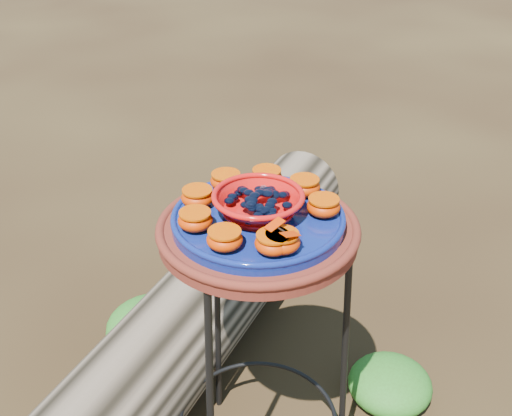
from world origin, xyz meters
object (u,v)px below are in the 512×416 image
red_bowl (258,205)px  driftwood_log (210,298)px  terracotta_saucer (258,232)px  cobalt_plate (258,220)px  plant_stand (258,361)px

red_bowl → driftwood_log: (0.12, 0.50, -0.63)m
red_bowl → terracotta_saucer: bearing=0.0°
cobalt_plate → driftwood_log: (0.12, 0.50, -0.59)m
terracotta_saucer → red_bowl: size_ratio=2.33×
terracotta_saucer → driftwood_log: (0.12, 0.50, -0.56)m
cobalt_plate → red_bowl: size_ratio=2.00×
driftwood_log → plant_stand: bearing=-103.4°
cobalt_plate → terracotta_saucer: bearing=0.0°
terracotta_saucer → driftwood_log: 0.76m
cobalt_plate → red_bowl: 0.04m
terracotta_saucer → cobalt_plate: size_ratio=1.17×
plant_stand → cobalt_plate: bearing=0.0°
terracotta_saucer → red_bowl: 0.07m
driftwood_log → red_bowl: bearing=-103.4°
plant_stand → cobalt_plate: cobalt_plate is taller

